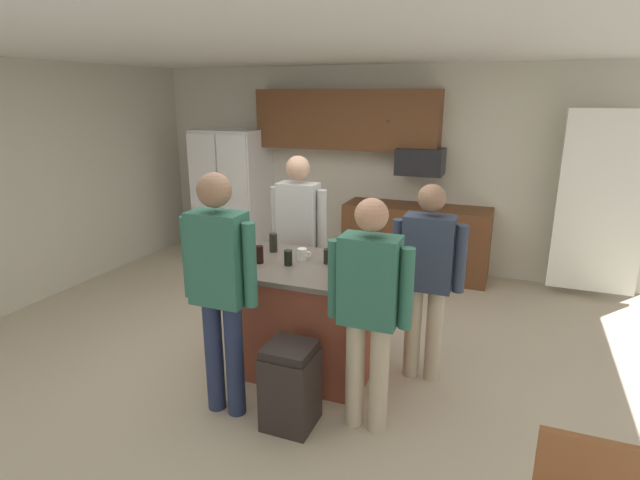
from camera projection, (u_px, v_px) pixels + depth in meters
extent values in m
plane|color=#B7A88E|center=(292.00, 354.00, 4.49)|extent=(7.04, 7.04, 0.00)
plane|color=white|center=(287.00, 44.00, 3.77)|extent=(7.04, 7.04, 0.00)
cube|color=beige|center=(379.00, 168.00, 6.63)|extent=(6.40, 0.10, 2.60)
cube|color=beige|center=(13.00, 187.00, 5.26)|extent=(0.10, 5.60, 2.60)
cube|color=white|center=(602.00, 204.00, 5.41)|extent=(0.90, 0.06, 2.00)
cube|color=brown|center=(346.00, 120.00, 6.42)|extent=(2.40, 0.35, 0.75)
sphere|color=#4C3823|center=(388.00, 121.00, 6.04)|extent=(0.04, 0.04, 0.04)
cube|color=brown|center=(416.00, 240.00, 6.37)|extent=(1.80, 0.60, 0.90)
sphere|color=#4C3823|center=(448.00, 251.00, 5.93)|extent=(0.04, 0.04, 0.04)
cube|color=white|center=(233.00, 193.00, 7.10)|extent=(0.92, 0.70, 1.78)
cube|color=white|center=(205.00, 197.00, 6.85)|extent=(0.44, 0.04, 1.70)
cube|color=white|center=(234.00, 199.00, 6.68)|extent=(0.44, 0.04, 1.70)
cylinder|color=#B2B2B7|center=(217.00, 192.00, 6.71)|extent=(0.02, 0.02, 0.35)
cube|color=black|center=(420.00, 161.00, 6.11)|extent=(0.56, 0.40, 0.32)
cube|color=brown|center=(307.00, 320.00, 4.15)|extent=(1.08, 0.78, 0.88)
cube|color=#60564C|center=(306.00, 267.00, 4.02)|extent=(1.22, 0.92, 0.04)
cylinder|color=#383842|center=(292.00, 285.00, 4.98)|extent=(0.13, 0.13, 0.82)
cylinder|color=#383842|center=(307.00, 287.00, 4.92)|extent=(0.13, 0.13, 0.82)
cube|color=#B7B7B2|center=(298.00, 215.00, 4.75)|extent=(0.38, 0.22, 0.62)
sphere|color=tan|center=(298.00, 168.00, 4.63)|extent=(0.22, 0.22, 0.22)
cylinder|color=#B7B7B2|center=(276.00, 215.00, 4.84)|extent=(0.09, 0.09, 0.56)
cylinder|color=#B7B7B2|center=(322.00, 219.00, 4.67)|extent=(0.09, 0.09, 0.56)
cylinder|color=#232D4C|center=(214.00, 355.00, 3.61)|extent=(0.13, 0.13, 0.85)
cylinder|color=#232D4C|center=(235.00, 360.00, 3.55)|extent=(0.13, 0.13, 0.85)
cube|color=#2D6651|center=(218.00, 258.00, 3.37)|extent=(0.38, 0.22, 0.64)
sphere|color=#8C664C|center=(214.00, 190.00, 3.24)|extent=(0.23, 0.23, 0.23)
cylinder|color=#2D6651|center=(189.00, 257.00, 3.46)|extent=(0.09, 0.09, 0.58)
cylinder|color=#2D6651|center=(250.00, 265.00, 3.29)|extent=(0.09, 0.09, 0.58)
cylinder|color=tan|center=(413.00, 331.00, 4.06)|extent=(0.13, 0.13, 0.78)
cylinder|color=tan|center=(434.00, 335.00, 4.00)|extent=(0.13, 0.13, 0.78)
cube|color=#2D384C|center=(428.00, 253.00, 3.84)|extent=(0.38, 0.22, 0.58)
sphere|color=#8C664C|center=(432.00, 198.00, 3.72)|extent=(0.21, 0.21, 0.21)
cylinder|color=#2D384C|center=(397.00, 252.00, 3.93)|extent=(0.09, 0.09, 0.52)
cylinder|color=#2D384C|center=(460.00, 259.00, 3.76)|extent=(0.09, 0.09, 0.52)
cylinder|color=tan|center=(355.00, 373.00, 3.44)|extent=(0.13, 0.13, 0.79)
cylinder|color=tan|center=(379.00, 378.00, 3.38)|extent=(0.13, 0.13, 0.79)
cube|color=#2D6651|center=(370.00, 281.00, 3.22)|extent=(0.38, 0.22, 0.59)
sphere|color=tan|center=(372.00, 215.00, 3.10)|extent=(0.21, 0.21, 0.21)
cylinder|color=#2D6651|center=(335.00, 279.00, 3.31)|extent=(0.09, 0.09, 0.53)
cylinder|color=#2D6651|center=(406.00, 289.00, 3.14)|extent=(0.09, 0.09, 0.53)
cylinder|color=black|center=(328.00, 256.00, 4.03)|extent=(0.07, 0.07, 0.12)
cylinder|color=#4C6B99|center=(338.00, 250.00, 4.20)|extent=(0.08, 0.08, 0.11)
torus|color=#4C6B99|center=(344.00, 250.00, 4.18)|extent=(0.06, 0.01, 0.06)
cylinder|color=black|center=(273.00, 243.00, 4.32)|extent=(0.07, 0.07, 0.16)
cylinder|color=black|center=(288.00, 258.00, 3.99)|extent=(0.07, 0.07, 0.12)
cylinder|color=black|center=(259.00, 255.00, 4.04)|extent=(0.07, 0.07, 0.14)
cylinder|color=#321D0B|center=(345.00, 274.00, 3.59)|extent=(0.06, 0.06, 0.15)
cylinder|color=white|center=(302.00, 254.00, 4.13)|extent=(0.08, 0.08, 0.09)
torus|color=white|center=(308.00, 254.00, 4.11)|extent=(0.06, 0.01, 0.06)
cube|color=black|center=(290.00, 389.00, 3.47)|extent=(0.34, 0.34, 0.55)
cube|color=black|center=(290.00, 350.00, 3.38)|extent=(0.32, 0.32, 0.06)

